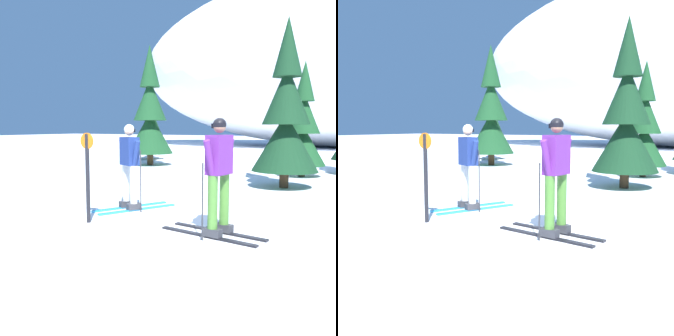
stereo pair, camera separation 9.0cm
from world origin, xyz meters
The scene contains 8 objects.
ground_plane centered at (0.00, 0.00, 0.00)m, with size 120.00×120.00×0.00m, color white.
skier_navy_jacket centered at (-1.56, 0.70, 0.90)m, with size 1.13×1.73×1.72m.
skier_purple_jacket centered at (0.73, -0.17, 0.96)m, with size 1.72×0.81×1.81m.
pine_tree_far_left centered at (-7.81, 11.16, 1.56)m, with size 1.44×1.44×3.72m.
pine_tree_left centered at (-6.12, 8.49, 2.14)m, with size 1.98×1.98×5.12m.
pine_tree_center_left centered at (0.38, 7.80, 1.60)m, with size 1.48×1.48×3.82m.
pine_tree_center_right centered at (0.45, 5.09, 1.92)m, with size 1.77×1.77×4.58m.
trail_marker_post centered at (-1.56, -0.54, 0.89)m, with size 0.28×0.07×1.57m.
Camera 1 is at (3.00, -5.59, 1.68)m, focal length 41.39 mm.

